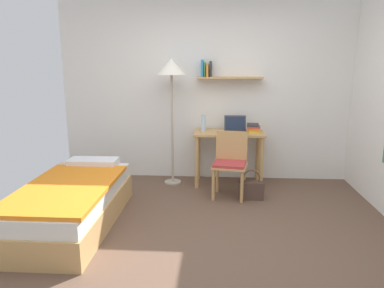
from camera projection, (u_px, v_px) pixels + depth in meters
ground_plane at (208, 239)px, 3.60m from camera, size 5.28×5.28×0.00m
wall_back at (212, 91)px, 5.28m from camera, size 4.40×0.27×2.60m
bed at (73, 203)px, 3.87m from camera, size 0.87×1.86×0.54m
desk at (229, 143)px, 5.10m from camera, size 0.98×0.52×0.76m
desk_chair at (230, 161)px, 4.66m from camera, size 0.49×0.45×0.84m
standing_lamp at (172, 73)px, 4.92m from camera, size 0.40×0.40×1.77m
laptop at (235, 128)px, 5.07m from camera, size 0.31×0.23×0.22m
water_bottle at (203, 123)px, 5.08m from camera, size 0.06×0.06×0.23m
book_stack at (254, 128)px, 5.04m from camera, size 0.20×0.23×0.11m
handbag at (251, 190)px, 4.61m from camera, size 0.32×0.11×0.39m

